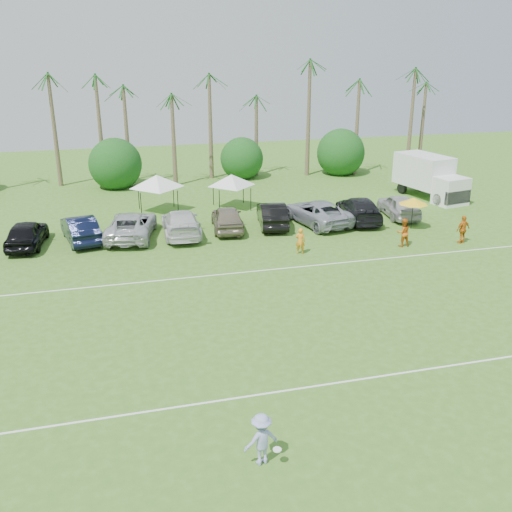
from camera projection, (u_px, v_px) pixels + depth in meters
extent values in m
plane|color=#3E6F21|center=(331.00, 418.00, 19.74)|extent=(120.00, 120.00, 0.00)
cube|color=white|center=(311.00, 387.00, 21.56)|extent=(80.00, 0.10, 0.01)
cube|color=white|center=(239.00, 273.00, 32.45)|extent=(80.00, 0.10, 0.01)
cone|color=brown|center=(42.00, 134.00, 49.64)|extent=(0.44, 0.44, 10.00)
cone|color=brown|center=(89.00, 126.00, 50.42)|extent=(0.44, 0.44, 11.00)
cone|color=brown|center=(136.00, 141.00, 51.89)|extent=(0.44, 0.44, 8.00)
cone|color=brown|center=(179.00, 134.00, 52.68)|extent=(0.44, 0.44, 9.00)
cone|color=brown|center=(222.00, 127.00, 53.46)|extent=(0.44, 0.44, 10.00)
cone|color=brown|center=(263.00, 121.00, 54.25)|extent=(0.44, 0.44, 11.00)
cone|color=brown|center=(312.00, 135.00, 55.96)|extent=(0.44, 0.44, 8.00)
cone|color=brown|center=(359.00, 128.00, 56.99)|extent=(0.44, 0.44, 9.00)
cone|color=brown|center=(405.00, 121.00, 58.01)|extent=(0.44, 0.44, 10.00)
cone|color=brown|center=(440.00, 115.00, 58.80)|extent=(0.44, 0.44, 11.00)
cylinder|color=brown|center=(116.00, 176.00, 53.46)|extent=(0.30, 0.30, 1.40)
sphere|color=#134417|center=(115.00, 164.00, 53.08)|extent=(4.00, 4.00, 4.00)
cylinder|color=brown|center=(240.00, 170.00, 56.33)|extent=(0.30, 0.30, 1.40)
sphere|color=#134417|center=(240.00, 158.00, 55.95)|extent=(4.00, 4.00, 4.00)
cylinder|color=brown|center=(335.00, 165.00, 58.73)|extent=(0.30, 0.30, 1.40)
sphere|color=#134417|center=(335.00, 154.00, 58.35)|extent=(4.00, 4.00, 4.00)
imported|color=orange|center=(300.00, 241.00, 35.19)|extent=(0.71, 0.61, 1.65)
imported|color=#CD5F16|center=(403.00, 232.00, 36.50)|extent=(0.93, 0.75, 1.85)
imported|color=orange|center=(463.00, 229.00, 37.08)|extent=(1.17, 0.70, 1.87)
cube|color=white|center=(423.00, 170.00, 48.65)|extent=(3.56, 5.31, 2.65)
cube|color=white|center=(451.00, 191.00, 46.15)|extent=(2.77, 2.35, 2.23)
cube|color=black|center=(458.00, 197.00, 45.59)|extent=(2.46, 0.79, 1.06)
cube|color=#E5590C|center=(435.00, 175.00, 49.37)|extent=(0.35, 1.67, 0.96)
cylinder|color=black|center=(438.00, 200.00, 46.11)|extent=(0.50, 1.00, 0.96)
cylinder|color=black|center=(458.00, 197.00, 46.99)|extent=(0.50, 1.00, 0.96)
cylinder|color=black|center=(402.00, 188.00, 49.87)|extent=(0.50, 1.00, 0.96)
cylinder|color=black|center=(421.00, 186.00, 50.75)|extent=(0.50, 1.00, 0.96)
cylinder|color=black|center=(141.00, 206.00, 42.43)|extent=(0.06, 0.06, 1.96)
cylinder|color=black|center=(178.00, 203.00, 43.08)|extent=(0.06, 0.06, 1.96)
cylinder|color=black|center=(139.00, 197.00, 44.92)|extent=(0.06, 0.06, 1.96)
cylinder|color=black|center=(173.00, 195.00, 45.57)|extent=(0.06, 0.06, 1.96)
pyramid|color=white|center=(156.00, 175.00, 43.32)|extent=(4.24, 4.24, 0.98)
cylinder|color=black|center=(219.00, 202.00, 43.85)|extent=(0.06, 0.06, 1.80)
cylinder|color=black|center=(251.00, 200.00, 44.45)|extent=(0.06, 0.06, 1.80)
cylinder|color=black|center=(213.00, 194.00, 46.12)|extent=(0.06, 0.06, 1.80)
cylinder|color=black|center=(243.00, 192.00, 46.72)|extent=(0.06, 0.06, 1.80)
pyramid|color=white|center=(231.00, 174.00, 44.66)|extent=(3.89, 3.89, 0.90)
cylinder|color=black|center=(412.00, 215.00, 39.93)|extent=(0.05, 0.05, 2.03)
cone|color=yellow|center=(414.00, 201.00, 39.58)|extent=(2.03, 2.03, 0.46)
imported|color=#9AA2DB|center=(261.00, 439.00, 17.34)|extent=(1.22, 0.85, 1.73)
cylinder|color=white|center=(277.00, 450.00, 17.27)|extent=(0.27, 0.27, 0.03)
imported|color=black|center=(27.00, 234.00, 36.46)|extent=(2.56, 5.25, 1.73)
imported|color=black|center=(80.00, 229.00, 37.46)|extent=(2.87, 5.50, 1.73)
imported|color=#B8B9BD|center=(131.00, 225.00, 38.17)|extent=(4.08, 6.67, 1.73)
imported|color=silver|center=(181.00, 223.00, 38.69)|extent=(2.69, 6.05, 1.73)
imported|color=gray|center=(227.00, 218.00, 39.77)|extent=(2.62, 5.27, 1.73)
imported|color=black|center=(272.00, 214.00, 40.67)|extent=(2.69, 5.47, 1.73)
imported|color=#999DA8|center=(317.00, 212.00, 41.18)|extent=(4.06, 6.66, 1.73)
imported|color=black|center=(359.00, 209.00, 41.99)|extent=(3.30, 6.25, 1.73)
imported|color=#B8B8B9|center=(399.00, 206.00, 42.87)|extent=(2.66, 5.28, 1.73)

